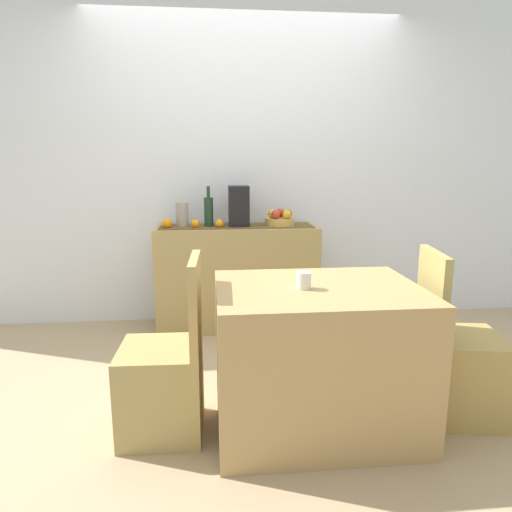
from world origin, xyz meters
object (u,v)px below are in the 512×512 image
(fruit_bowl, at_px, (280,222))
(coffee_cup, at_px, (304,280))
(coffee_maker, at_px, (239,206))
(wine_bottle, at_px, (209,211))
(dining_table, at_px, (316,356))
(chair_near_window, at_px, (165,382))
(ceramic_vase, at_px, (182,215))
(chair_by_corner, at_px, (458,368))
(sideboard_console, at_px, (237,277))

(fruit_bowl, relative_size, coffee_cup, 2.91)
(coffee_maker, bearing_deg, wine_bottle, 180.00)
(dining_table, distance_m, chair_near_window, 0.78)
(ceramic_vase, xyz_separation_m, chair_by_corner, (1.52, -1.48, -0.67))
(dining_table, height_order, chair_by_corner, chair_by_corner)
(coffee_cup, xyz_separation_m, chair_near_window, (-0.69, 0.03, -0.52))
(fruit_bowl, height_order, coffee_cup, fruit_bowl)
(wine_bottle, bearing_deg, chair_near_window, -98.88)
(sideboard_console, relative_size, wine_bottle, 4.04)
(sideboard_console, relative_size, dining_table, 1.27)
(ceramic_vase, relative_size, chair_by_corner, 0.22)
(sideboard_console, relative_size, coffee_maker, 4.01)
(coffee_maker, xyz_separation_m, dining_table, (0.30, -1.48, -0.63))
(ceramic_vase, distance_m, dining_table, 1.75)
(coffee_maker, distance_m, dining_table, 1.64)
(coffee_maker, bearing_deg, fruit_bowl, 0.00)
(fruit_bowl, distance_m, chair_by_corner, 1.76)
(wine_bottle, distance_m, coffee_cup, 1.59)
(wine_bottle, xyz_separation_m, coffee_cup, (0.46, -1.52, -0.18))
(chair_near_window, bearing_deg, ceramic_vase, 89.06)
(fruit_bowl, bearing_deg, chair_by_corner, -63.48)
(fruit_bowl, distance_m, coffee_cup, 1.52)
(coffee_cup, relative_size, chair_by_corner, 0.09)
(coffee_cup, bearing_deg, wine_bottle, 106.75)
(sideboard_console, relative_size, ceramic_vase, 6.57)
(fruit_bowl, distance_m, coffee_maker, 0.35)
(ceramic_vase, height_order, chair_near_window, ceramic_vase)
(coffee_maker, distance_m, ceramic_vase, 0.45)
(coffee_maker, xyz_separation_m, chair_by_corner, (1.07, -1.48, -0.73))
(fruit_bowl, bearing_deg, coffee_cup, -94.24)
(fruit_bowl, distance_m, dining_table, 1.57)
(coffee_maker, height_order, coffee_cup, coffee_maker)
(coffee_maker, height_order, ceramic_vase, coffee_maker)
(ceramic_vase, distance_m, chair_by_corner, 2.22)
(fruit_bowl, height_order, chair_near_window, chair_near_window)
(wine_bottle, bearing_deg, fruit_bowl, -0.00)
(chair_near_window, distance_m, chair_by_corner, 1.54)
(sideboard_console, distance_m, ceramic_vase, 0.67)
(wine_bottle, height_order, coffee_maker, coffee_maker)
(ceramic_vase, bearing_deg, coffee_cup, -66.35)
(wine_bottle, xyz_separation_m, dining_table, (0.54, -1.48, -0.59))
(wine_bottle, bearing_deg, coffee_cup, -73.25)
(ceramic_vase, relative_size, dining_table, 0.19)
(fruit_bowl, xyz_separation_m, chair_by_corner, (0.74, -1.48, -0.60))
(dining_table, bearing_deg, sideboard_console, 102.11)
(chair_by_corner, bearing_deg, sideboard_console, 126.30)
(coffee_cup, bearing_deg, sideboard_console, 98.87)
(ceramic_vase, xyz_separation_m, dining_table, (0.75, -1.48, -0.56))
(fruit_bowl, bearing_deg, dining_table, -91.19)
(sideboard_console, xyz_separation_m, chair_by_corner, (1.09, -1.48, -0.15))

